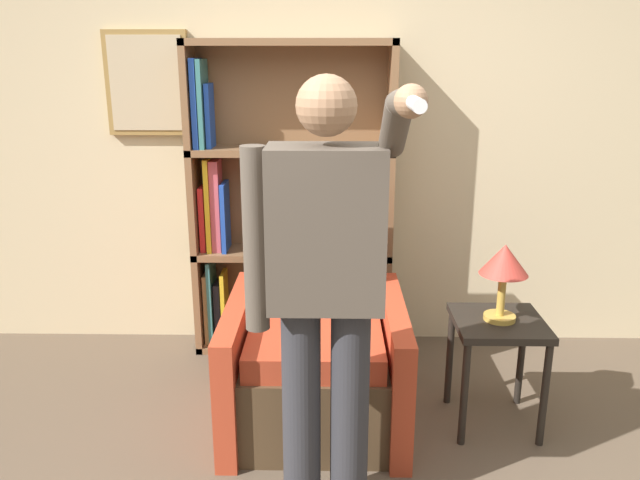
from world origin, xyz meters
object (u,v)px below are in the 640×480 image
object	(u,v)px
side_table	(498,338)
bookcase	(276,204)
person_standing	(325,286)
armchair	(316,347)
table_lamp	(504,265)

from	to	relation	value
side_table	bookcase	bearing A→B (deg)	142.80
person_standing	side_table	world-z (taller)	person_standing
side_table	armchair	bearing A→B (deg)	173.62
armchair	person_standing	xyz separation A→B (m)	(0.05, -0.79, 0.64)
armchair	table_lamp	bearing A→B (deg)	-6.38
bookcase	armchair	bearing A→B (deg)	-71.47
side_table	table_lamp	xyz separation A→B (m)	(0.00, -0.00, 0.38)
side_table	table_lamp	bearing A→B (deg)	-90.00
bookcase	side_table	size ratio (longest dim) A/B	3.33
armchair	person_standing	distance (m)	1.02
armchair	side_table	xyz separation A→B (m)	(0.90, -0.10, 0.10)
person_standing	armchair	bearing A→B (deg)	93.80
bookcase	table_lamp	world-z (taller)	bookcase
bookcase	side_table	xyz separation A→B (m)	(1.16, -0.88, -0.47)
armchair	side_table	bearing A→B (deg)	-6.38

